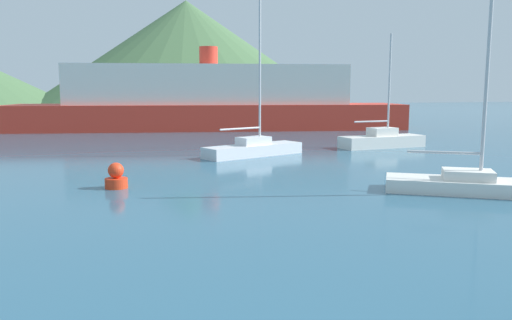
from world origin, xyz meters
The scene contains 6 objects.
sailboat_inner centered at (11.96, 25.32, 0.48)m, with size 5.53×2.13×6.84m.
sailboat_middle centered at (7.62, 12.36, 0.38)m, with size 5.42×4.21×8.15m.
sailboat_outer centered at (3.31, 23.79, 0.47)m, with size 5.88×3.51×9.33m.
ferry_distant centered at (4.59, 42.47, 2.49)m, with size 35.11×12.55×7.26m.
buoy_marker centered at (-3.89, 16.65, 0.38)m, with size 0.80×0.80×0.92m.
hill_central centered at (8.08, 78.04, 8.62)m, with size 50.79×50.79×17.25m.
Camera 1 is at (-4.05, -1.65, 3.50)m, focal length 35.00 mm.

